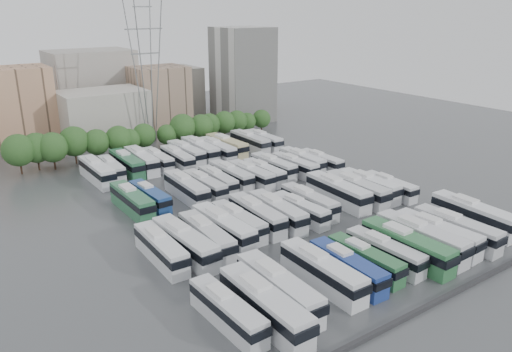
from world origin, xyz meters
TOP-DOWN VIEW (x-y plane):
  - ground at (0.00, 0.00)m, footprint 220.00×220.00m
  - parapet at (0.00, -33.00)m, footprint 56.00×0.50m
  - tree_line at (-3.54, 42.10)m, footprint 64.13×7.73m
  - city_buildings at (-7.46, 71.86)m, footprint 102.00×35.00m
  - apartment_tower at (34.00, 58.00)m, footprint 14.00×14.00m
  - electricity_pylon at (2.00, 50.00)m, footprint 9.00×6.91m
  - bus_r0_s0 at (-21.60, -23.11)m, footprint 2.86×11.63m
  - bus_r0_s1 at (-18.15, -24.83)m, footprint 3.15×13.70m
  - bus_r0_s2 at (-14.89, -22.98)m, footprint 3.28×13.38m
  - bus_r0_s4 at (-8.39, -22.91)m, footprint 2.99×12.98m
  - bus_r0_s5 at (-4.98, -23.59)m, footprint 2.99×11.81m
  - bus_r0_s6 at (-1.66, -23.33)m, footprint 2.68×11.20m
  - bus_r0_s7 at (1.78, -23.49)m, footprint 2.89×11.52m
  - bus_r0_s8 at (4.88, -24.38)m, footprint 3.10×13.41m
  - bus_r0_s9 at (8.32, -23.99)m, footprint 3.16×13.56m
  - bus_r0_s10 at (11.43, -24.22)m, footprint 3.34×12.75m
  - bus_r0_s11 at (14.88, -24.90)m, footprint 3.16×12.86m
  - bus_r0_s13 at (21.21, -23.42)m, footprint 3.61×13.67m
  - bus_r1_s0 at (-21.39, -6.51)m, footprint 2.90×12.24m
  - bus_r1_s1 at (-18.25, -7.11)m, footprint 3.50×13.43m
  - bus_r1_s2 at (-14.84, -6.82)m, footprint 3.25×12.64m
  - bus_r1_s3 at (-11.54, -5.78)m, footprint 3.20×13.00m
  - bus_r1_s4 at (-8.44, -4.89)m, footprint 2.74×11.65m
  - bus_r1_s5 at (-5.02, -4.68)m, footprint 3.18×12.62m
  - bus_r1_s6 at (-1.80, -5.49)m, footprint 3.27×12.71m
  - bus_r1_s7 at (1.83, -6.54)m, footprint 3.00×11.25m
  - bus_r1_s8 at (4.97, -5.01)m, footprint 2.71×11.92m
  - bus_r1_s10 at (11.46, -4.75)m, footprint 3.54×13.74m
  - bus_r1_s11 at (14.90, -5.69)m, footprint 3.10×13.32m
  - bus_r1_s12 at (18.24, -5.43)m, footprint 2.87×12.55m
  - bus_r1_s13 at (21.48, -7.22)m, footprint 2.66×10.97m
  - bus_r2_s1 at (-18.20, 11.35)m, footprint 2.92×12.69m
  - bus_r2_s2 at (-14.91, 11.97)m, footprint 2.93×11.38m
  - bus_r2_s4 at (-8.41, 11.46)m, footprint 3.12×12.86m
  - bus_r2_s5 at (-4.98, 11.33)m, footprint 2.83×11.78m
  - bus_r2_s6 at (-1.65, 12.33)m, footprint 2.92×11.36m
  - bus_r2_s7 at (1.70, 13.15)m, footprint 2.67×11.95m
  - bus_r2_s8 at (4.87, 11.37)m, footprint 2.95×12.01m
  - bus_r2_s9 at (8.02, 11.58)m, footprint 2.45×11.18m
  - bus_r2_s10 at (11.45, 13.18)m, footprint 2.93×11.94m
  - bus_r2_s11 at (15.03, 11.04)m, footprint 2.99×11.82m
  - bus_r2_s12 at (18.28, 12.69)m, footprint 2.79×12.23m
  - bus_r2_s13 at (21.53, 10.68)m, footprint 2.61×11.15m
  - bus_r3_s1 at (-18.04, 29.16)m, footprint 3.07×13.24m
  - bus_r3_s2 at (-14.79, 30.46)m, footprint 2.83×11.02m
  - bus_r3_s3 at (-11.50, 31.03)m, footprint 2.79×12.74m
  - bus_r3_s4 at (-8.37, 31.10)m, footprint 3.20×13.06m
  - bus_r3_s5 at (-5.16, 30.47)m, footprint 2.48×11.31m
  - bus_r3_s6 at (-1.49, 28.90)m, footprint 2.98×11.99m
  - bus_r3_s7 at (1.62, 30.96)m, footprint 3.15×12.58m
  - bus_r3_s8 at (5.01, 31.04)m, footprint 3.30×13.43m
  - bus_r3_s9 at (8.24, 29.42)m, footprint 2.77×12.70m
  - bus_r3_s10 at (11.50, 30.71)m, footprint 3.50×13.21m
  - bus_r3_s12 at (17.94, 30.87)m, footprint 2.80×12.74m
  - bus_r3_s13 at (21.27, 30.22)m, footprint 2.69×12.19m

SIDE VIEW (x-z plane):
  - ground at x=0.00m, z-range 0.00..0.00m
  - parapet at x=0.00m, z-range 0.00..0.50m
  - bus_r1_s13 at x=21.48m, z-range -0.03..3.39m
  - bus_r3_s2 at x=-14.79m, z-range -0.03..3.40m
  - bus_r2_s13 at x=21.53m, z-range -0.03..3.45m
  - bus_r1_s7 at x=1.83m, z-range -0.03..3.46m
  - bus_r0_s6 at x=-1.66m, z-range -0.03..3.47m
  - bus_r2_s9 at x=8.02m, z-range -0.03..3.48m
  - bus_r2_s6 at x=-1.65m, z-range -0.03..3.50m
  - bus_r2_s2 at x=-14.91m, z-range -0.03..3.51m
  - bus_r3_s5 at x=-5.16m, z-range -0.03..3.52m
  - bus_r0_s7 at x=1.78m, z-range -0.03..3.56m
  - bus_r0_s0 at x=-21.60m, z-range -0.03..3.60m
  - bus_r1_s4 at x=-8.44m, z-range -0.03..3.61m
  - bus_r0_s5 at x=-4.98m, z-range -0.03..3.65m
  - bus_r2_s5 at x=-4.98m, z-range -0.03..3.65m
  - bus_r2_s11 at x=15.03m, z-range -0.03..3.65m
  - bus_r2_s10 at x=11.45m, z-range -0.03..3.69m
  - bus_r1_s8 at x=4.97m, z-range -0.03..3.70m
  - bus_r3_s6 at x=-1.49m, z-range -0.03..3.70m
  - bus_r2_s7 at x=1.70m, z-range -0.03..3.71m
  - bus_r2_s8 at x=4.87m, z-range -0.03..3.71m
  - bus_r3_s13 at x=21.27m, z-range -0.03..3.79m
  - bus_r1_s0 at x=-21.39m, z-range -0.03..3.79m
  - bus_r2_s12 at x=18.28m, z-range -0.03..3.79m
  - bus_r3_s7 at x=1.62m, z-range -0.04..3.89m
  - bus_r1_s12 at x=18.24m, z-range -0.04..3.89m
  - bus_r1_s5 at x=-5.02m, z-range -0.04..3.90m
  - bus_r1_s2 at x=-14.84m, z-range -0.04..3.90m
  - bus_r1_s6 at x=-1.80m, z-range -0.04..3.92m
  - bus_r0_s10 at x=11.43m, z-range -0.04..3.93m
  - bus_r2_s1 at x=-18.20m, z-range -0.04..3.93m
  - bus_r3_s9 at x=8.24m, z-range -0.04..3.95m
  - bus_r3_s12 at x=17.94m, z-range -0.04..3.96m
  - bus_r3_s3 at x=-11.50m, z-range -0.04..3.96m
  - bus_r0_s11 at x=14.88m, z-range -0.04..3.97m
  - bus_r2_s4 at x=-8.41m, z-range -0.04..3.98m
  - bus_r1_s3 at x=-11.54m, z-range -0.04..4.02m
  - bus_r0_s4 at x=-8.39m, z-range -0.04..4.03m
  - bus_r3_s4 at x=-8.37m, z-range -0.04..4.04m
  - bus_r3_s10 at x=11.50m, z-range -0.04..4.07m
  - bus_r3_s1 at x=-18.04m, z-range -0.04..4.10m
  - bus_r1_s11 at x=14.90m, z-range -0.04..4.13m
  - bus_r0_s2 at x=-14.89m, z-range -0.04..4.14m
  - bus_r1_s1 at x=-18.25m, z-range -0.04..4.14m
  - bus_r3_s8 at x=5.01m, z-range -0.04..4.15m
  - bus_r0_s8 at x=4.88m, z-range -0.04..4.16m
  - bus_r0_s9 at x=8.32m, z-range -0.04..4.20m
  - bus_r0_s13 at x=21.21m, z-range -0.04..4.21m
  - bus_r1_s10 at x=11.46m, z-range -0.04..4.24m
  - bus_r0_s1 at x=-18.15m, z-range -0.04..4.25m
  - tree_line at x=-3.54m, z-range 0.35..8.41m
  - city_buildings at x=-7.46m, z-range -2.13..17.87m
  - apartment_tower at x=34.00m, z-range 0.00..26.00m
  - electricity_pylon at x=2.00m, z-range 1.75..35.57m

